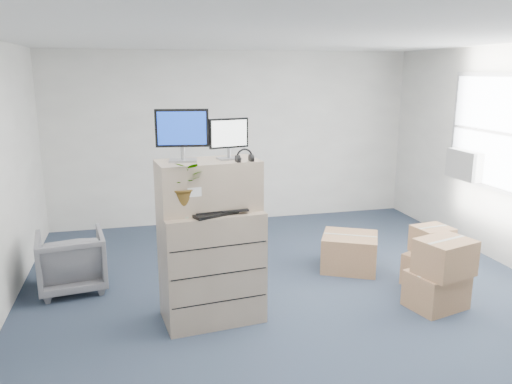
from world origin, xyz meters
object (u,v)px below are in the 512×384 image
at_px(filing_cabinet_lower, 212,265).
at_px(potted_plant, 184,190).
at_px(monitor_left, 182,132).
at_px(keyboard, 219,212).
at_px(water_bottle, 212,194).
at_px(monitor_right, 229,136).
at_px(office_chair, 71,258).

height_order(filing_cabinet_lower, potted_plant, potted_plant).
distance_m(monitor_left, potted_plant, 0.55).
height_order(keyboard, water_bottle, water_bottle).
xyz_separation_m(monitor_right, keyboard, (-0.14, -0.18, -0.70)).
bearing_deg(monitor_right, potted_plant, -170.05).
distance_m(filing_cabinet_lower, office_chair, 1.83).
height_order(filing_cabinet_lower, monitor_right, monitor_right).
relative_size(filing_cabinet_lower, monitor_right, 2.85).
height_order(monitor_left, keyboard, monitor_left).
bearing_deg(potted_plant, monitor_left, 83.49).
height_order(monitor_left, office_chair, monitor_left).
bearing_deg(filing_cabinet_lower, potted_plant, -161.51).
bearing_deg(monitor_left, monitor_right, 9.47).
relative_size(monitor_left, monitor_right, 1.25).
relative_size(monitor_left, office_chair, 0.67).
bearing_deg(water_bottle, office_chair, 145.55).
height_order(monitor_left, water_bottle, monitor_left).
relative_size(keyboard, office_chair, 0.77).
relative_size(monitor_left, water_bottle, 1.64).
relative_size(filing_cabinet_lower, water_bottle, 3.72).
bearing_deg(keyboard, monitor_right, 30.16).
xyz_separation_m(filing_cabinet_lower, monitor_right, (0.21, 0.07, 1.28)).
relative_size(filing_cabinet_lower, potted_plant, 2.09).
distance_m(monitor_right, keyboard, 0.73).
bearing_deg(monitor_left, office_chair, 148.11).
distance_m(monitor_left, water_bottle, 0.67).
xyz_separation_m(monitor_left, monitor_right, (0.45, 0.01, -0.05)).
distance_m(potted_plant, office_chair, 1.98).
xyz_separation_m(water_bottle, office_chair, (-1.49, 1.02, -0.92)).
relative_size(keyboard, water_bottle, 1.87).
relative_size(monitor_right, office_chair, 0.53).
xyz_separation_m(monitor_right, potted_plant, (-0.47, -0.19, -0.47)).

